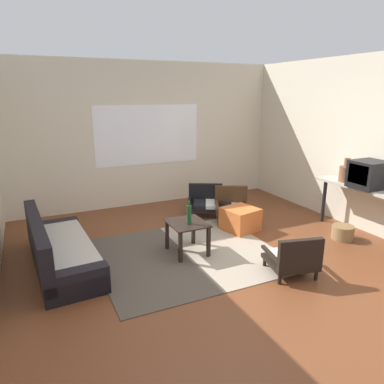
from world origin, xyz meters
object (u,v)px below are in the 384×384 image
(clay_vase, at_px, (346,173))
(armchair_corner, at_px, (232,206))
(coffee_table, at_px, (187,229))
(glass_bottle, at_px, (189,214))
(armchair_by_window, at_px, (205,201))
(couch, at_px, (58,251))
(armchair_striped_foreground, at_px, (293,258))
(console_shelf, at_px, (363,193))
(crt_television, at_px, (369,174))
(ottoman_orange, at_px, (240,219))
(wicker_basket, at_px, (343,232))

(clay_vase, bearing_deg, armchair_corner, 140.94)
(coffee_table, distance_m, glass_bottle, 0.24)
(coffee_table, bearing_deg, armchair_by_window, 54.27)
(couch, bearing_deg, armchair_striped_foreground, -29.76)
(clay_vase, bearing_deg, glass_bottle, 176.23)
(console_shelf, distance_m, glass_bottle, 2.67)
(crt_television, distance_m, glass_bottle, 2.70)
(armchair_striped_foreground, bearing_deg, coffee_table, 128.12)
(coffee_table, distance_m, console_shelf, 2.70)
(armchair_by_window, height_order, armchair_striped_foreground, armchair_striped_foreground)
(glass_bottle, bearing_deg, armchair_by_window, 55.43)
(armchair_striped_foreground, height_order, clay_vase, clay_vase)
(armchair_striped_foreground, distance_m, console_shelf, 1.87)
(coffee_table, bearing_deg, console_shelf, -12.64)
(ottoman_orange, distance_m, crt_television, 1.99)
(armchair_by_window, height_order, armchair_corner, armchair_corner)
(console_shelf, bearing_deg, armchair_corner, 133.00)
(couch, height_order, crt_television, crt_television)
(crt_television, bearing_deg, glass_bottle, 167.50)
(armchair_striped_foreground, relative_size, crt_television, 1.42)
(ottoman_orange, relative_size, clay_vase, 1.33)
(armchair_corner, relative_size, glass_bottle, 2.56)
(ottoman_orange, bearing_deg, glass_bottle, -157.38)
(console_shelf, relative_size, crt_television, 3.47)
(console_shelf, relative_size, glass_bottle, 5.10)
(crt_television, relative_size, wicker_basket, 1.44)
(couch, xyz_separation_m, console_shelf, (4.24, -0.90, 0.48))
(couch, relative_size, console_shelf, 1.18)
(glass_bottle, bearing_deg, armchair_striped_foreground, -50.46)
(couch, relative_size, glass_bottle, 6.04)
(armchair_by_window, distance_m, wicker_basket, 2.35)
(ottoman_orange, bearing_deg, wicker_basket, -38.83)
(armchair_striped_foreground, height_order, crt_television, crt_television)
(armchair_corner, distance_m, ottoman_orange, 0.50)
(couch, xyz_separation_m, armchair_striped_foreground, (2.51, -1.43, 0.02))
(armchair_by_window, xyz_separation_m, wicker_basket, (1.32, -1.93, -0.13))
(armchair_by_window, bearing_deg, crt_television, -51.11)
(armchair_by_window, distance_m, crt_television, 2.69)
(couch, distance_m, armchair_by_window, 2.82)
(glass_bottle, distance_m, wicker_basket, 2.41)
(armchair_corner, relative_size, wicker_basket, 2.51)
(glass_bottle, bearing_deg, coffee_table, 91.86)
(armchair_striped_foreground, xyz_separation_m, console_shelf, (1.73, 0.53, 0.46))
(armchair_corner, bearing_deg, glass_bottle, -142.97)
(crt_television, height_order, wicker_basket, crt_television)
(armchair_by_window, xyz_separation_m, armchair_striped_foreground, (-0.11, -2.49, -0.00))
(console_shelf, xyz_separation_m, wicker_basket, (-0.30, 0.03, -0.59))
(couch, height_order, armchair_striped_foreground, couch)
(armchair_striped_foreground, bearing_deg, armchair_by_window, 87.46)
(armchair_by_window, distance_m, armchair_corner, 0.56)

